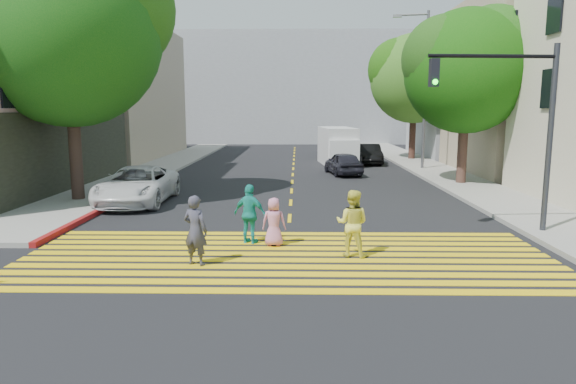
{
  "coord_description": "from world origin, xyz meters",
  "views": [
    {
      "loc": [
        0.26,
        -11.3,
        3.7
      ],
      "look_at": [
        0.0,
        3.0,
        1.4
      ],
      "focal_mm": 32.0,
      "sensor_mm": 36.0,
      "label": 1
    }
  ],
  "objects_px": {
    "pedestrian_child": "(274,222)",
    "dark_car_parked": "(369,154)",
    "tree_left": "(70,23)",
    "white_sedan": "(138,185)",
    "tree_right_near": "(469,65)",
    "white_van": "(338,147)",
    "tree_right_far": "(416,74)",
    "dark_car_near": "(343,163)",
    "pedestrian_extra": "(250,214)",
    "pedestrian_woman": "(352,223)",
    "pedestrian_man": "(195,230)",
    "traffic_signal": "(517,113)",
    "silver_car": "(334,146)"
  },
  "relations": [
    {
      "from": "pedestrian_child",
      "to": "dark_car_parked",
      "type": "distance_m",
      "value": 22.39
    },
    {
      "from": "white_van",
      "to": "tree_left",
      "type": "bearing_deg",
      "value": -134.27
    },
    {
      "from": "pedestrian_woman",
      "to": "dark_car_near",
      "type": "bearing_deg",
      "value": -76.81
    },
    {
      "from": "tree_right_far",
      "to": "traffic_signal",
      "type": "relative_size",
      "value": 1.67
    },
    {
      "from": "silver_car",
      "to": "white_van",
      "type": "relative_size",
      "value": 0.92
    },
    {
      "from": "silver_car",
      "to": "traffic_signal",
      "type": "relative_size",
      "value": 0.91
    },
    {
      "from": "tree_left",
      "to": "silver_car",
      "type": "bearing_deg",
      "value": 62.4
    },
    {
      "from": "pedestrian_woman",
      "to": "tree_left",
      "type": "bearing_deg",
      "value": -19.34
    },
    {
      "from": "tree_right_near",
      "to": "pedestrian_man",
      "type": "height_order",
      "value": "tree_right_near"
    },
    {
      "from": "tree_left",
      "to": "white_sedan",
      "type": "distance_m",
      "value": 6.7
    },
    {
      "from": "pedestrian_child",
      "to": "white_sedan",
      "type": "xyz_separation_m",
      "value": [
        -5.73,
        6.38,
        0.06
      ]
    },
    {
      "from": "white_van",
      "to": "tree_right_near",
      "type": "bearing_deg",
      "value": -65.9
    },
    {
      "from": "pedestrian_man",
      "to": "traffic_signal",
      "type": "distance_m",
      "value": 9.68
    },
    {
      "from": "pedestrian_extra",
      "to": "white_van",
      "type": "relative_size",
      "value": 0.3
    },
    {
      "from": "silver_car",
      "to": "traffic_signal",
      "type": "distance_m",
      "value": 28.36
    },
    {
      "from": "dark_car_near",
      "to": "tree_right_near",
      "type": "bearing_deg",
      "value": 133.31
    },
    {
      "from": "tree_right_far",
      "to": "white_sedan",
      "type": "height_order",
      "value": "tree_right_far"
    },
    {
      "from": "traffic_signal",
      "to": "tree_right_far",
      "type": "bearing_deg",
      "value": 79.76
    },
    {
      "from": "silver_car",
      "to": "dark_car_parked",
      "type": "xyz_separation_m",
      "value": [
        1.84,
        -7.66,
        -0.06
      ]
    },
    {
      "from": "tree_right_near",
      "to": "pedestrian_extra",
      "type": "distance_m",
      "value": 15.58
    },
    {
      "from": "pedestrian_woman",
      "to": "pedestrian_child",
      "type": "xyz_separation_m",
      "value": [
        -2.03,
        0.97,
        -0.18
      ]
    },
    {
      "from": "white_sedan",
      "to": "dark_car_parked",
      "type": "distance_m",
      "value": 19.03
    },
    {
      "from": "tree_right_far",
      "to": "tree_right_near",
      "type": "bearing_deg",
      "value": -91.59
    },
    {
      "from": "pedestrian_extra",
      "to": "white_sedan",
      "type": "bearing_deg",
      "value": -27.23
    },
    {
      "from": "tree_right_near",
      "to": "pedestrian_child",
      "type": "distance_m",
      "value": 15.42
    },
    {
      "from": "pedestrian_man",
      "to": "pedestrian_child",
      "type": "height_order",
      "value": "pedestrian_man"
    },
    {
      "from": "tree_right_far",
      "to": "pedestrian_woman",
      "type": "bearing_deg",
      "value": -105.79
    },
    {
      "from": "tree_left",
      "to": "pedestrian_extra",
      "type": "relative_size",
      "value": 6.2
    },
    {
      "from": "tree_right_near",
      "to": "white_van",
      "type": "distance_m",
      "value": 11.86
    },
    {
      "from": "white_sedan",
      "to": "traffic_signal",
      "type": "bearing_deg",
      "value": -22.48
    },
    {
      "from": "pedestrian_extra",
      "to": "silver_car",
      "type": "relative_size",
      "value": 0.33
    },
    {
      "from": "tree_left",
      "to": "white_van",
      "type": "relative_size",
      "value": 1.89
    },
    {
      "from": "white_sedan",
      "to": "silver_car",
      "type": "distance_m",
      "value": 24.83
    },
    {
      "from": "silver_car",
      "to": "white_van",
      "type": "xyz_separation_m",
      "value": [
        -0.36,
        -8.29,
        0.45
      ]
    },
    {
      "from": "tree_left",
      "to": "tree_right_near",
      "type": "relative_size",
      "value": 1.2
    },
    {
      "from": "pedestrian_extra",
      "to": "silver_car",
      "type": "height_order",
      "value": "pedestrian_extra"
    },
    {
      "from": "tree_left",
      "to": "pedestrian_man",
      "type": "distance_m",
      "value": 12.21
    },
    {
      "from": "traffic_signal",
      "to": "pedestrian_man",
      "type": "bearing_deg",
      "value": -165.15
    },
    {
      "from": "tree_right_near",
      "to": "white_sedan",
      "type": "distance_m",
      "value": 16.24
    },
    {
      "from": "pedestrian_child",
      "to": "tree_right_far",
      "type": "bearing_deg",
      "value": -108.19
    },
    {
      "from": "pedestrian_man",
      "to": "pedestrian_child",
      "type": "xyz_separation_m",
      "value": [
        1.79,
        1.81,
        -0.18
      ]
    },
    {
      "from": "pedestrian_extra",
      "to": "traffic_signal",
      "type": "xyz_separation_m",
      "value": [
        7.62,
        1.06,
        2.76
      ]
    },
    {
      "from": "pedestrian_man",
      "to": "dark_car_parked",
      "type": "bearing_deg",
      "value": -85.76
    },
    {
      "from": "pedestrian_woman",
      "to": "tree_right_near",
      "type": "bearing_deg",
      "value": -100.86
    },
    {
      "from": "dark_car_parked",
      "to": "pedestrian_extra",
      "type": "bearing_deg",
      "value": -105.77
    },
    {
      "from": "tree_right_far",
      "to": "white_sedan",
      "type": "distance_m",
      "value": 23.86
    },
    {
      "from": "tree_right_far",
      "to": "dark_car_near",
      "type": "xyz_separation_m",
      "value": [
        -5.86,
        -8.51,
        -5.6
      ]
    },
    {
      "from": "tree_left",
      "to": "white_sedan",
      "type": "bearing_deg",
      "value": -6.07
    },
    {
      "from": "pedestrian_extra",
      "to": "pedestrian_woman",
      "type": "bearing_deg",
      "value": 179.11
    },
    {
      "from": "tree_right_near",
      "to": "white_van",
      "type": "height_order",
      "value": "tree_right_near"
    }
  ]
}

